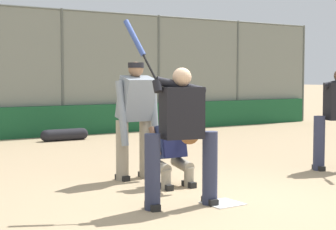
{
  "coord_description": "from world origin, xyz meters",
  "views": [
    {
      "loc": [
        4.31,
        5.36,
        1.57
      ],
      "look_at": [
        0.16,
        -1.0,
        1.05
      ],
      "focal_mm": 60.0,
      "sensor_mm": 36.0,
      "label": 1
    }
  ],
  "objects_px": {
    "batter_at_plate": "(181,131)",
    "equipment_bag_dugout_side": "(65,135)",
    "catcher_behind_plate": "(173,147)",
    "umpire_home": "(136,116)"
  },
  "relations": [
    {
      "from": "batter_at_plate",
      "to": "umpire_home",
      "type": "xyz_separation_m",
      "value": [
        -0.45,
        -1.88,
        0.05
      ]
    },
    {
      "from": "batter_at_plate",
      "to": "equipment_bag_dugout_side",
      "type": "xyz_separation_m",
      "value": [
        -1.6,
        -7.38,
        -0.77
      ]
    },
    {
      "from": "catcher_behind_plate",
      "to": "umpire_home",
      "type": "height_order",
      "value": "umpire_home"
    },
    {
      "from": "batter_at_plate",
      "to": "catcher_behind_plate",
      "type": "height_order",
      "value": "batter_at_plate"
    },
    {
      "from": "catcher_behind_plate",
      "to": "umpire_home",
      "type": "bearing_deg",
      "value": -75.11
    },
    {
      "from": "batter_at_plate",
      "to": "equipment_bag_dugout_side",
      "type": "distance_m",
      "value": 7.59
    },
    {
      "from": "catcher_behind_plate",
      "to": "equipment_bag_dugout_side",
      "type": "bearing_deg",
      "value": -95.59
    },
    {
      "from": "catcher_behind_plate",
      "to": "umpire_home",
      "type": "relative_size",
      "value": 0.61
    },
    {
      "from": "catcher_behind_plate",
      "to": "umpire_home",
      "type": "distance_m",
      "value": 0.89
    },
    {
      "from": "equipment_bag_dugout_side",
      "to": "catcher_behind_plate",
      "type": "bearing_deg",
      "value": 81.09
    }
  ]
}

